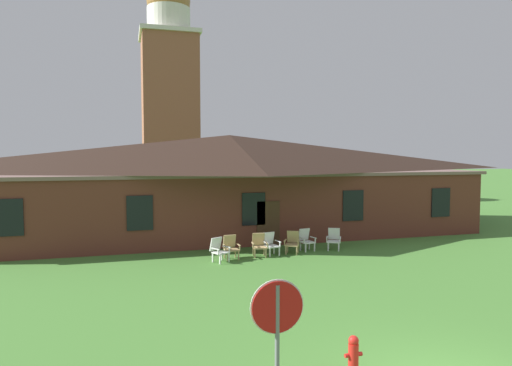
# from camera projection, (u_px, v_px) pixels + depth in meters

# --- Properties ---
(brick_building) EXTENTS (26.31, 10.40, 5.34)m
(brick_building) POSITION_uv_depth(u_px,v_px,m) (230.00, 182.00, 25.43)
(brick_building) COLOR brown
(brick_building) RESTS_ON ground
(dome_tower) EXTENTS (5.18, 5.18, 20.75)m
(dome_tower) POSITION_uv_depth(u_px,v_px,m) (170.00, 95.00, 40.62)
(dome_tower) COLOR #93563D
(dome_tower) RESTS_ON ground
(stop_sign) EXTENTS (0.81, 0.07, 2.48)m
(stop_sign) POSITION_uv_depth(u_px,v_px,m) (277.00, 328.00, 6.51)
(stop_sign) COLOR slate
(stop_sign) RESTS_ON ground
(lawn_chair_by_porch) EXTENTS (0.82, 0.86, 0.96)m
(lawn_chair_by_porch) POSITION_uv_depth(u_px,v_px,m) (219.00, 249.00, 17.91)
(lawn_chair_by_porch) COLOR silver
(lawn_chair_by_porch) RESTS_ON ground
(lawn_chair_near_door) EXTENTS (0.67, 0.70, 0.96)m
(lawn_chair_near_door) POSITION_uv_depth(u_px,v_px,m) (231.00, 246.00, 18.45)
(lawn_chair_near_door) COLOR tan
(lawn_chair_near_door) RESTS_ON ground
(lawn_chair_left_end) EXTENTS (0.69, 0.73, 0.96)m
(lawn_chair_left_end) POSITION_uv_depth(u_px,v_px,m) (259.00, 244.00, 18.89)
(lawn_chair_left_end) COLOR tan
(lawn_chair_left_end) RESTS_ON ground
(lawn_chair_middle) EXTENTS (0.72, 0.76, 0.96)m
(lawn_chair_middle) POSITION_uv_depth(u_px,v_px,m) (270.00, 243.00, 19.13)
(lawn_chair_middle) COLOR white
(lawn_chair_middle) RESTS_ON ground
(lawn_chair_right_end) EXTENTS (0.82, 0.86, 0.96)m
(lawn_chair_right_end) POSITION_uv_depth(u_px,v_px,m) (292.00, 242.00, 19.43)
(lawn_chair_right_end) COLOR tan
(lawn_chair_right_end) RESTS_ON ground
(lawn_chair_far_side) EXTENTS (0.71, 0.74, 0.96)m
(lawn_chair_far_side) POSITION_uv_depth(u_px,v_px,m) (306.00, 239.00, 20.03)
(lawn_chair_far_side) COLOR white
(lawn_chair_far_side) RESTS_ON ground
(lawn_chair_under_eave) EXTENTS (0.82, 0.85, 0.96)m
(lawn_chair_under_eave) POSITION_uv_depth(u_px,v_px,m) (334.00, 239.00, 20.17)
(lawn_chair_under_eave) COLOR white
(lawn_chair_under_eave) RESTS_ON ground
(fire_hydrant) EXTENTS (0.36, 0.28, 0.79)m
(fire_hydrant) POSITION_uv_depth(u_px,v_px,m) (353.00, 356.00, 8.70)
(fire_hydrant) COLOR red
(fire_hydrant) RESTS_ON ground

